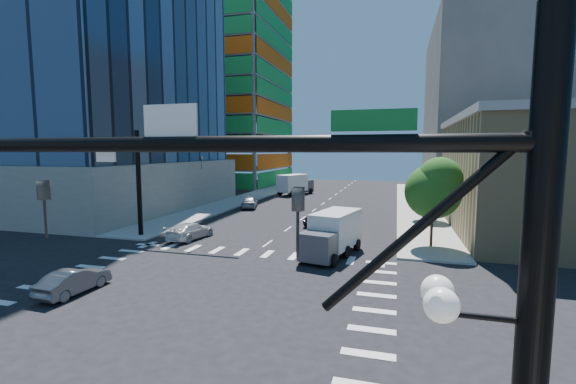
% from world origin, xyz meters
% --- Properties ---
extents(ground, '(160.00, 160.00, 0.00)m').
position_xyz_m(ground, '(0.00, 0.00, 0.00)').
color(ground, black).
rests_on(ground, ground).
extents(road_markings, '(20.00, 20.00, 0.01)m').
position_xyz_m(road_markings, '(0.00, 0.00, 0.01)').
color(road_markings, silver).
rests_on(road_markings, ground).
extents(sidewalk_ne, '(5.00, 60.00, 0.15)m').
position_xyz_m(sidewalk_ne, '(12.50, 40.00, 0.07)').
color(sidewalk_ne, '#9B9792').
rests_on(sidewalk_ne, ground).
extents(sidewalk_nw, '(5.00, 60.00, 0.15)m').
position_xyz_m(sidewalk_nw, '(-12.50, 40.00, 0.07)').
color(sidewalk_nw, '#9B9792').
rests_on(sidewalk_nw, ground).
extents(construction_building, '(25.16, 34.50, 70.60)m').
position_xyz_m(construction_building, '(-27.41, 61.93, 24.61)').
color(construction_building, gray).
rests_on(construction_building, ground).
extents(bg_building_ne, '(24.00, 30.00, 28.00)m').
position_xyz_m(bg_building_ne, '(27.00, 55.00, 14.00)').
color(bg_building_ne, '#5C5652').
rests_on(bg_building_ne, ground).
extents(signal_mast_se, '(10.51, 2.48, 9.00)m').
position_xyz_m(signal_mast_se, '(10.60, -11.50, 5.01)').
color(signal_mast_se, black).
rests_on(signal_mast_se, sidewalk_se).
extents(signal_mast_nw, '(10.20, 0.40, 9.00)m').
position_xyz_m(signal_mast_nw, '(-10.00, 11.50, 5.49)').
color(signal_mast_nw, black).
rests_on(signal_mast_nw, sidewalk_nw).
extents(tree_south, '(4.16, 4.16, 6.82)m').
position_xyz_m(tree_south, '(12.63, 13.90, 4.69)').
color(tree_south, '#382316').
rests_on(tree_south, sidewalk_ne).
extents(tree_north, '(3.54, 3.52, 5.78)m').
position_xyz_m(tree_north, '(12.93, 25.90, 3.99)').
color(tree_north, '#382316').
rests_on(tree_north, sidewalk_ne).
extents(car_nb_far, '(3.46, 5.50, 1.41)m').
position_xyz_m(car_nb_far, '(2.78, 20.63, 0.71)').
color(car_nb_far, black).
rests_on(car_nb_far, ground).
extents(car_sb_near, '(2.58, 5.04, 1.40)m').
position_xyz_m(car_sb_near, '(-6.81, 11.77, 0.70)').
color(car_sb_near, silver).
rests_on(car_sb_near, ground).
extents(car_sb_mid, '(3.08, 5.00, 1.59)m').
position_xyz_m(car_sb_mid, '(-8.42, 29.45, 0.79)').
color(car_sb_mid, '#989A9F').
rests_on(car_sb_mid, ground).
extents(car_sb_cross, '(1.49, 3.99, 1.30)m').
position_xyz_m(car_sb_cross, '(-6.30, -0.97, 0.65)').
color(car_sb_cross, '#57585D').
rests_on(car_sb_cross, ground).
extents(box_truck_near, '(3.74, 6.29, 3.08)m').
position_xyz_m(box_truck_near, '(5.50, 9.61, 1.36)').
color(box_truck_near, black).
rests_on(box_truck_near, ground).
extents(box_truck_far, '(5.15, 7.12, 3.43)m').
position_xyz_m(box_truck_far, '(-6.46, 45.92, 1.52)').
color(box_truck_far, black).
rests_on(box_truck_far, ground).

